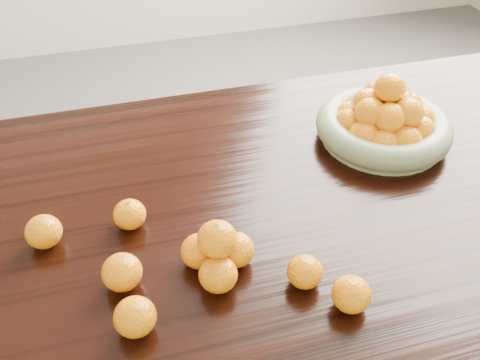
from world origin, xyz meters
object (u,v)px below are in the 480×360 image
object	(u,v)px
fruit_bowl	(385,122)
loose_orange_0	(130,214)
dining_table	(245,229)
orange_pyramid	(218,253)

from	to	relation	value
fruit_bowl	loose_orange_0	distance (m)	0.68
dining_table	orange_pyramid	world-z (taller)	orange_pyramid
dining_table	orange_pyramid	size ratio (longest dim) A/B	14.01
orange_pyramid	loose_orange_0	distance (m)	0.23
orange_pyramid	loose_orange_0	size ratio (longest dim) A/B	2.05
loose_orange_0	orange_pyramid	bearing A→B (deg)	-48.93
dining_table	fruit_bowl	world-z (taller)	fruit_bowl
dining_table	loose_orange_0	xyz separation A→B (m)	(-0.26, -0.01, 0.12)
dining_table	loose_orange_0	distance (m)	0.29
dining_table	loose_orange_0	bearing A→B (deg)	-177.39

